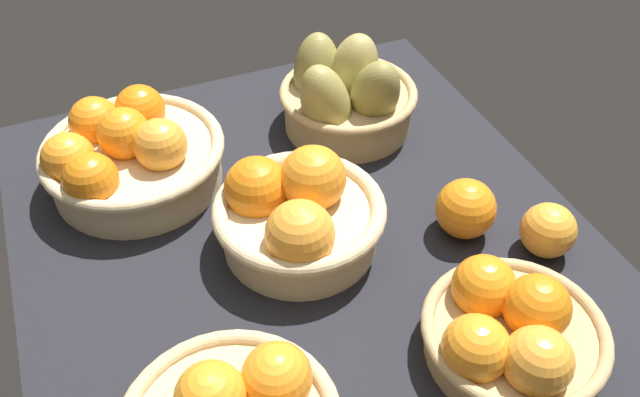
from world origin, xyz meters
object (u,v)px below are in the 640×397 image
Objects in this scene: basket_near_right_pears at (345,97)px; loose_orange_front_gap at (466,209)px; basket_near_left at (511,332)px; basket_far_right at (128,154)px; basket_center at (296,214)px; loose_orange_back_gap at (548,230)px.

basket_near_right_pears reaches higher than loose_orange_front_gap.
basket_near_left is 54.97cm from basket_far_right.
loose_orange_front_gap is at bearing -17.32° from basket_near_left.
basket_center is at bearing 31.29° from basket_near_left.
basket_near_right_pears reaches higher than basket_center.
loose_orange_back_gap is (-6.97, -7.69, -0.42)cm from loose_orange_front_gap.
basket_near_right_pears is 27.10cm from loose_orange_front_gap.
basket_near_left is 17.66cm from loose_orange_back_gap.
basket_near_right_pears is at bearing 10.54° from loose_orange_front_gap.
basket_far_right is 3.21× the size of loose_orange_front_gap.
basket_far_right is 56.32cm from loose_orange_back_gap.
loose_orange_back_gap is at bearing -132.19° from loose_orange_front_gap.
loose_orange_front_gap is at bearing -106.83° from basket_center.
basket_far_right is at bearing 40.44° from basket_center.
basket_far_right is 26.23cm from basket_center.
basket_center is at bearing 65.03° from loose_orange_back_gap.
loose_orange_front_gap is (18.42, -5.75, -0.10)cm from basket_near_left.
basket_center is 31.43cm from loose_orange_back_gap.
basket_center reaches higher than loose_orange_back_gap.
basket_center reaches higher than basket_far_right.
basket_far_right is 46.01cm from loose_orange_front_gap.
basket_near_left is 28.93cm from basket_center.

